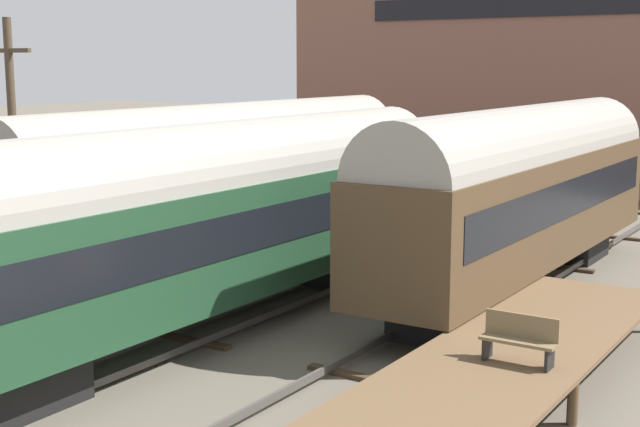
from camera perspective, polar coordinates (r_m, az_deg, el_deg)
name	(u,v)px	position (r m, az deg, el deg)	size (l,w,h in m)	color
ground_plane	(88,378)	(19.28, -14.61, -10.18)	(200.00, 200.00, 0.00)	#60594C
track_middle	(88,372)	(19.24, -14.63, -9.78)	(2.60, 60.00, 0.26)	#4C4742
track_right	(278,422)	(16.21, -2.69, -13.21)	(2.60, 60.00, 0.26)	#4C4742
train_car_brown	(521,186)	(25.71, 12.73, 1.71)	(2.91, 15.62, 5.25)	black
train_car_grey	(226,170)	(29.42, -6.05, 2.76)	(2.90, 18.31, 5.15)	black
train_car_green	(213,213)	(21.43, -6.88, 0.03)	(2.94, 18.32, 5.06)	black
station_platform	(499,363)	(17.19, 11.36, -9.35)	(3.14, 13.66, 0.97)	brown
bench	(520,337)	(16.88, 12.66, -7.74)	(1.40, 0.40, 0.91)	brown
utility_pole	(14,148)	(27.06, -19.00, 3.97)	(1.80, 0.24, 7.70)	#473828
warehouse_building	(628,24)	(55.83, 19.12, 11.40)	(39.03, 11.38, 17.35)	#4F342A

